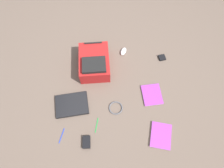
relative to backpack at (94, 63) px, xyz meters
The scene contains 11 objects.
ground_plane 0.32m from the backpack, 129.10° to the left, with size 4.02×4.02×0.00m, color brown.
backpack is the anchor object (origin of this frame).
laptop 0.51m from the backpack, 67.90° to the left, with size 0.38×0.32×0.03m.
book_blue 1.01m from the backpack, 134.95° to the left, with size 0.22×0.27×0.02m.
book_manual 0.70m from the backpack, 155.03° to the left, with size 0.24×0.27×0.02m.
computer_mouse 0.39m from the backpack, 144.22° to the right, with size 0.06×0.11×0.04m, color silver.
cable_coil 0.54m from the backpack, 119.46° to the left, with size 0.14×0.14×0.01m, color #4C4C51.
power_brick 0.83m from the backpack, 90.55° to the left, with size 0.07×0.12×0.03m, color black.
pen_black 0.82m from the backpack, 72.80° to the left, with size 0.01×0.01×0.14m, color #1933B2.
pen_blue 0.67m from the backpack, 97.41° to the left, with size 0.01×0.01×0.15m, color #198C33.
earbud_pouch 0.78m from the backpack, 167.02° to the right, with size 0.07×0.07×0.02m, color black.
Camera 1 is at (-0.08, 0.87, 1.96)m, focal length 31.97 mm.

